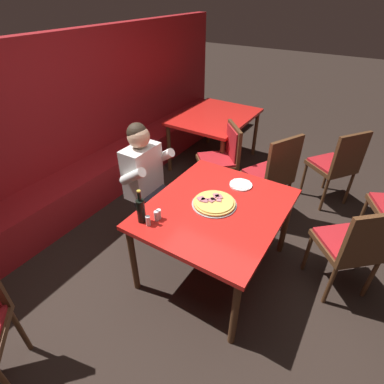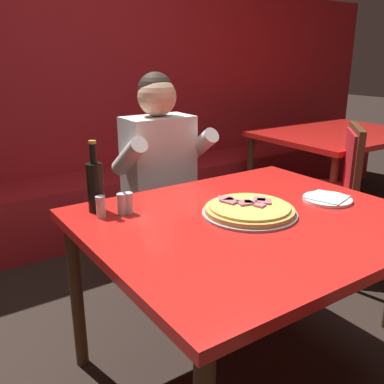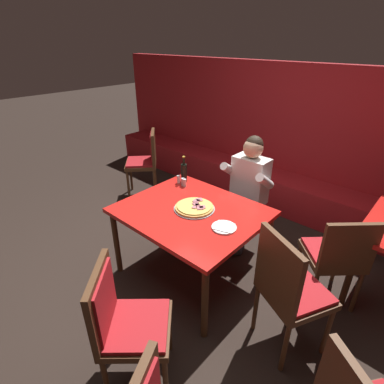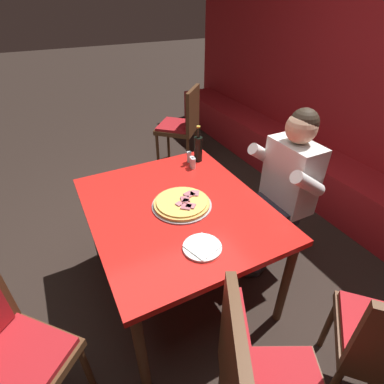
{
  "view_description": "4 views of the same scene",
  "coord_description": "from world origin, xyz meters",
  "px_view_note": "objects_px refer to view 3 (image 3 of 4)",
  "views": [
    {
      "loc": [
        -1.8,
        -0.89,
        2.29
      ],
      "look_at": [
        -0.11,
        0.18,
        0.9
      ],
      "focal_mm": 28.0,
      "sensor_mm": 36.0,
      "label": 1
    },
    {
      "loc": [
        -1.08,
        -1.16,
        1.37
      ],
      "look_at": [
        -0.07,
        0.31,
        0.79
      ],
      "focal_mm": 40.0,
      "sensor_mm": 36.0,
      "label": 2
    },
    {
      "loc": [
        1.6,
        -1.76,
        2.17
      ],
      "look_at": [
        -0.02,
        0.04,
        0.92
      ],
      "focal_mm": 28.0,
      "sensor_mm": 36.0,
      "label": 3
    },
    {
      "loc": [
        1.4,
        -0.61,
        1.9
      ],
      "look_at": [
        -0.07,
        0.15,
        0.77
      ],
      "focal_mm": 28.0,
      "sensor_mm": 36.0,
      "label": 4
    }
  ],
  "objects_px": {
    "plate_white_paper": "(224,227)",
    "dining_chair_far_right": "(146,158)",
    "dining_chair_far_left": "(124,319)",
    "dining_chair_near_left": "(288,286)",
    "shaker_black_pepper": "(183,182)",
    "main_dining_table": "(191,217)",
    "beer_bottle": "(184,172)",
    "pizza": "(194,207)",
    "dining_chair_by_booth": "(337,254)",
    "shaker_oregano": "(185,183)",
    "diner_seated_blue_shirt": "(245,188)",
    "shaker_red_pepper_flakes": "(179,180)"
  },
  "relations": [
    {
      "from": "plate_white_paper",
      "to": "dining_chair_far_right",
      "type": "xyz_separation_m",
      "value": [
        -2.07,
        0.88,
        -0.17
      ]
    },
    {
      "from": "plate_white_paper",
      "to": "dining_chair_far_right",
      "type": "bearing_deg",
      "value": 156.93
    },
    {
      "from": "dining_chair_far_left",
      "to": "dining_chair_near_left",
      "type": "height_order",
      "value": "dining_chair_near_left"
    },
    {
      "from": "plate_white_paper",
      "to": "shaker_black_pepper",
      "type": "distance_m",
      "value": 0.89
    },
    {
      "from": "main_dining_table",
      "to": "beer_bottle",
      "type": "distance_m",
      "value": 0.66
    },
    {
      "from": "dining_chair_far_right",
      "to": "plate_white_paper",
      "type": "bearing_deg",
      "value": -23.07
    },
    {
      "from": "shaker_black_pepper",
      "to": "dining_chair_near_left",
      "type": "xyz_separation_m",
      "value": [
        1.46,
        -0.46,
        -0.19
      ]
    },
    {
      "from": "pizza",
      "to": "dining_chair_by_booth",
      "type": "height_order",
      "value": "dining_chair_by_booth"
    },
    {
      "from": "shaker_oregano",
      "to": "plate_white_paper",
      "type": "bearing_deg",
      "value": -24.18
    },
    {
      "from": "pizza",
      "to": "dining_chair_far_right",
      "type": "height_order",
      "value": "dining_chair_far_right"
    },
    {
      "from": "diner_seated_blue_shirt",
      "to": "dining_chair_by_booth",
      "type": "height_order",
      "value": "diner_seated_blue_shirt"
    },
    {
      "from": "shaker_oregano",
      "to": "dining_chair_by_booth",
      "type": "bearing_deg",
      "value": 8.08
    },
    {
      "from": "shaker_black_pepper",
      "to": "dining_chair_far_right",
      "type": "height_order",
      "value": "dining_chair_far_right"
    },
    {
      "from": "dining_chair_by_booth",
      "to": "dining_chair_far_right",
      "type": "distance_m",
      "value": 2.85
    },
    {
      "from": "dining_chair_near_left",
      "to": "main_dining_table",
      "type": "bearing_deg",
      "value": 172.48
    },
    {
      "from": "main_dining_table",
      "to": "dining_chair_far_left",
      "type": "bearing_deg",
      "value": -70.24
    },
    {
      "from": "pizza",
      "to": "shaker_black_pepper",
      "type": "relative_size",
      "value": 4.44
    },
    {
      "from": "pizza",
      "to": "shaker_oregano",
      "type": "xyz_separation_m",
      "value": [
        -0.39,
        0.28,
        0.02
      ]
    },
    {
      "from": "beer_bottle",
      "to": "dining_chair_far_left",
      "type": "height_order",
      "value": "beer_bottle"
    },
    {
      "from": "beer_bottle",
      "to": "dining_chair_far_right",
      "type": "bearing_deg",
      "value": 159.9
    },
    {
      "from": "dining_chair_by_booth",
      "to": "beer_bottle",
      "type": "bearing_deg",
      "value": -175.62
    },
    {
      "from": "shaker_oregano",
      "to": "dining_chair_near_left",
      "type": "relative_size",
      "value": 0.08
    },
    {
      "from": "shaker_red_pepper_flakes",
      "to": "dining_chair_by_booth",
      "type": "distance_m",
      "value": 1.69
    },
    {
      "from": "shaker_black_pepper",
      "to": "beer_bottle",
      "type": "bearing_deg",
      "value": 127.71
    },
    {
      "from": "main_dining_table",
      "to": "dining_chair_by_booth",
      "type": "height_order",
      "value": "dining_chair_by_booth"
    },
    {
      "from": "shaker_oregano",
      "to": "dining_chair_by_booth",
      "type": "relative_size",
      "value": 0.09
    },
    {
      "from": "diner_seated_blue_shirt",
      "to": "dining_chair_near_left",
      "type": "height_order",
      "value": "diner_seated_blue_shirt"
    },
    {
      "from": "beer_bottle",
      "to": "diner_seated_blue_shirt",
      "type": "distance_m",
      "value": 0.69
    },
    {
      "from": "shaker_black_pepper",
      "to": "diner_seated_blue_shirt",
      "type": "bearing_deg",
      "value": 43.96
    },
    {
      "from": "shaker_black_pepper",
      "to": "diner_seated_blue_shirt",
      "type": "relative_size",
      "value": 0.07
    },
    {
      "from": "shaker_red_pepper_flakes",
      "to": "dining_chair_far_right",
      "type": "height_order",
      "value": "dining_chair_far_right"
    },
    {
      "from": "beer_bottle",
      "to": "pizza",
      "type": "bearing_deg",
      "value": -37.65
    },
    {
      "from": "pizza",
      "to": "dining_chair_near_left",
      "type": "bearing_deg",
      "value": -9.28
    },
    {
      "from": "dining_chair_far_left",
      "to": "dining_chair_far_right",
      "type": "xyz_separation_m",
      "value": [
        -2.05,
        1.91,
        0.03
      ]
    },
    {
      "from": "plate_white_paper",
      "to": "dining_chair_far_right",
      "type": "height_order",
      "value": "dining_chair_far_right"
    },
    {
      "from": "dining_chair_near_left",
      "to": "dining_chair_far_right",
      "type": "bearing_deg",
      "value": 160.13
    },
    {
      "from": "shaker_red_pepper_flakes",
      "to": "diner_seated_blue_shirt",
      "type": "height_order",
      "value": "diner_seated_blue_shirt"
    },
    {
      "from": "dining_chair_by_booth",
      "to": "pizza",
      "type": "bearing_deg",
      "value": -156.51
    },
    {
      "from": "plate_white_paper",
      "to": "dining_chair_far_right",
      "type": "relative_size",
      "value": 0.21
    },
    {
      "from": "plate_white_paper",
      "to": "dining_chair_far_left",
      "type": "relative_size",
      "value": 0.22
    },
    {
      "from": "dining_chair_by_booth",
      "to": "dining_chair_near_left",
      "type": "distance_m",
      "value": 0.69
    },
    {
      "from": "diner_seated_blue_shirt",
      "to": "shaker_red_pepper_flakes",
      "type": "bearing_deg",
      "value": -141.47
    },
    {
      "from": "shaker_oregano",
      "to": "shaker_black_pepper",
      "type": "distance_m",
      "value": 0.03
    },
    {
      "from": "beer_bottle",
      "to": "dining_chair_far_right",
      "type": "distance_m",
      "value": 1.29
    },
    {
      "from": "shaker_black_pepper",
      "to": "diner_seated_blue_shirt",
      "type": "distance_m",
      "value": 0.68
    },
    {
      "from": "pizza",
      "to": "shaker_black_pepper",
      "type": "height_order",
      "value": "shaker_black_pepper"
    },
    {
      "from": "dining_chair_near_left",
      "to": "diner_seated_blue_shirt",
      "type": "bearing_deg",
      "value": 136.32
    },
    {
      "from": "plate_white_paper",
      "to": "dining_chair_by_booth",
      "type": "height_order",
      "value": "dining_chair_by_booth"
    },
    {
      "from": "main_dining_table",
      "to": "diner_seated_blue_shirt",
      "type": "height_order",
      "value": "diner_seated_blue_shirt"
    },
    {
      "from": "dining_chair_by_booth",
      "to": "dining_chair_far_right",
      "type": "bearing_deg",
      "value": 173.82
    }
  ]
}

